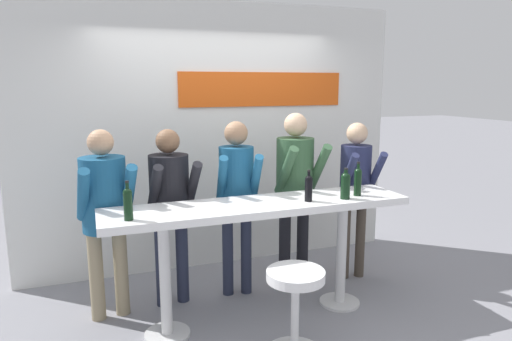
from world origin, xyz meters
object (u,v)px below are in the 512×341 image
at_px(tasting_table, 259,222).
at_px(wine_bottle_1, 358,180).
at_px(wine_bottle_2, 128,202).
at_px(person_far_left, 105,205).
at_px(wine_bottle_0, 309,187).
at_px(person_left, 170,198).
at_px(person_center_left, 237,189).
at_px(person_center, 295,180).
at_px(bar_stool, 295,299).
at_px(person_center_right, 356,183).
at_px(wine_bottle_3, 345,184).

bearing_deg(tasting_table, wine_bottle_1, -4.15).
xyz_separation_m(tasting_table, wine_bottle_2, (-1.03, -0.13, 0.29)).
distance_m(person_far_left, wine_bottle_0, 1.67).
bearing_deg(person_far_left, wine_bottle_1, -21.83).
relative_size(tasting_table, wine_bottle_0, 9.62).
bearing_deg(wine_bottle_2, wine_bottle_0, 1.45).
height_order(wine_bottle_0, wine_bottle_1, wine_bottle_1).
distance_m(person_left, person_center_left, 0.60).
height_order(person_left, person_center, person_center).
distance_m(bar_stool, person_center, 1.39).
xyz_separation_m(person_far_left, person_center, (1.75, 0.07, 0.06)).
bearing_deg(person_center_right, wine_bottle_3, -121.43).
distance_m(wine_bottle_0, wine_bottle_2, 1.43).
distance_m(wine_bottle_1, wine_bottle_2, 1.91).
bearing_deg(person_center_right, wine_bottle_0, -137.58).
xyz_separation_m(wine_bottle_1, wine_bottle_2, (-1.91, -0.07, -0.00)).
xyz_separation_m(tasting_table, person_center, (0.57, 0.54, 0.20)).
bearing_deg(wine_bottle_2, tasting_table, 7.26).
height_order(person_center_left, wine_bottle_2, person_center_left).
height_order(tasting_table, wine_bottle_1, wine_bottle_1).
xyz_separation_m(bar_stool, wine_bottle_2, (-1.08, 0.46, 0.70)).
bearing_deg(wine_bottle_1, wine_bottle_2, -177.96).
distance_m(person_left, person_center, 1.20).
relative_size(person_left, person_center_left, 0.97).
distance_m(wine_bottle_0, wine_bottle_3, 0.33).
bearing_deg(wine_bottle_1, tasting_table, 175.85).
relative_size(person_center, wine_bottle_3, 6.48).
relative_size(person_left, wine_bottle_3, 6.06).
bearing_deg(person_far_left, person_center_left, -5.16).
bearing_deg(bar_stool, wine_bottle_2, 156.90).
height_order(person_left, wine_bottle_1, person_left).
xyz_separation_m(person_left, person_center_right, (1.83, -0.06, 0.02)).
relative_size(person_left, wine_bottle_0, 6.07).
bearing_deg(person_center_right, person_far_left, -172.53).
bearing_deg(person_center, person_far_left, -179.63).
bearing_deg(wine_bottle_1, bar_stool, -147.25).
bearing_deg(person_center_left, person_far_left, -168.90).
bearing_deg(person_center, person_left, 178.53).
bearing_deg(wine_bottle_0, tasting_table, 166.30).
bearing_deg(wine_bottle_3, wine_bottle_1, 21.69).
bearing_deg(wine_bottle_2, person_center_right, 15.01).
distance_m(person_center_left, wine_bottle_1, 1.08).
distance_m(person_left, person_center_right, 1.83).
bearing_deg(person_left, wine_bottle_1, -27.60).
bearing_deg(bar_stool, person_center_left, 94.18).
height_order(person_center, wine_bottle_1, person_center).
bearing_deg(person_left, person_far_left, -179.77).
bearing_deg(person_center_left, tasting_table, -77.72).
height_order(person_left, wine_bottle_0, person_left).
relative_size(wine_bottle_1, wine_bottle_2, 1.04).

